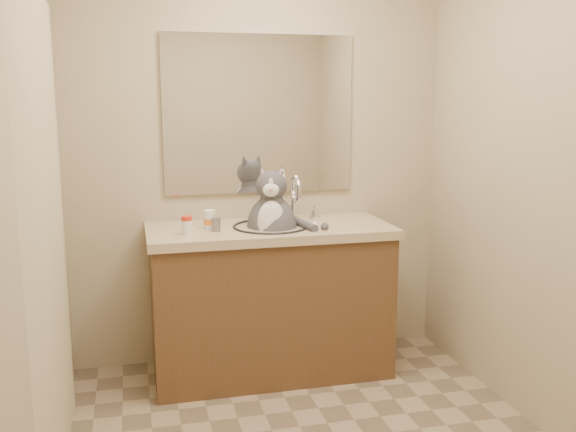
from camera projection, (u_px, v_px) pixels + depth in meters
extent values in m
cube|color=tan|center=(259.00, 158.00, 3.74)|extent=(2.20, 0.01, 2.40)
cube|color=tan|center=(494.00, 268.00, 1.35)|extent=(2.20, 0.01, 2.40)
cube|color=tan|center=(24.00, 197.00, 2.28)|extent=(0.01, 2.50, 2.40)
cube|color=tan|center=(563.00, 178.00, 2.80)|extent=(0.01, 2.50, 2.40)
cube|color=brown|center=(270.00, 304.00, 3.61)|extent=(1.30, 0.55, 0.80)
cube|color=tan|center=(270.00, 231.00, 3.53)|extent=(1.34, 0.59, 0.05)
torus|color=black|center=(271.00, 226.00, 3.51)|extent=(0.42, 0.42, 0.02)
ellipsoid|color=white|center=(271.00, 240.00, 3.52)|extent=(0.40, 0.40, 0.15)
cylinder|color=silver|center=(293.00, 203.00, 3.69)|extent=(0.03, 0.03, 0.18)
torus|color=silver|center=(296.00, 189.00, 3.61)|extent=(0.03, 0.16, 0.16)
cone|color=silver|center=(315.00, 210.00, 3.73)|extent=(0.06, 0.06, 0.08)
cube|color=white|center=(259.00, 115.00, 3.68)|extent=(1.10, 0.02, 0.90)
cube|color=beige|center=(48.00, 245.00, 2.43)|extent=(0.01, 1.20, 1.90)
ellipsoid|color=#48484D|center=(272.00, 229.00, 3.53)|extent=(0.34, 0.36, 0.37)
ellipsoid|color=white|center=(271.00, 222.00, 3.42)|extent=(0.17, 0.12, 0.23)
ellipsoid|color=#48484D|center=(271.00, 185.00, 3.44)|extent=(0.20, 0.18, 0.16)
ellipsoid|color=white|center=(271.00, 190.00, 3.38)|extent=(0.10, 0.06, 0.07)
sphere|color=#D88C8C|center=(271.00, 189.00, 3.35)|extent=(0.02, 0.02, 0.02)
cone|color=#48484D|center=(263.00, 171.00, 3.44)|extent=(0.08, 0.07, 0.08)
cone|color=#48484D|center=(280.00, 171.00, 3.44)|extent=(0.08, 0.07, 0.08)
cylinder|color=#48484D|center=(305.00, 224.00, 3.49)|extent=(0.09, 0.25, 0.04)
cylinder|color=white|center=(187.00, 227.00, 3.31)|extent=(0.06, 0.06, 0.07)
cylinder|color=red|center=(187.00, 218.00, 3.30)|extent=(0.06, 0.06, 0.02)
cylinder|color=white|center=(209.00, 221.00, 3.45)|extent=(0.07, 0.07, 0.08)
cylinder|color=orange|center=(209.00, 221.00, 3.45)|extent=(0.07, 0.07, 0.03)
cylinder|color=white|center=(209.00, 212.00, 3.44)|extent=(0.07, 0.07, 0.02)
cylinder|color=slate|center=(216.00, 224.00, 3.39)|extent=(0.06, 0.06, 0.07)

